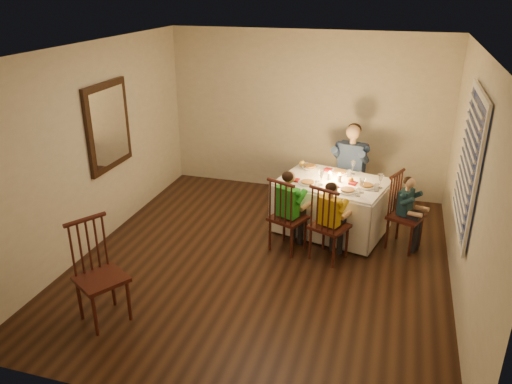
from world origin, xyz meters
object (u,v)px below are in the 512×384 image
(chair_end, at_px, (402,247))
(child_yellow, at_px, (328,258))
(chair_near_left, at_px, (287,249))
(chair_near_right, at_px, (328,258))
(dining_table, at_px, (332,195))
(chair_adult, at_px, (347,208))
(child_teal, at_px, (402,247))
(child_green, at_px, (287,249))
(serving_bowl, at_px, (310,168))
(chair_extra, at_px, (107,319))
(adult, at_px, (347,208))

(chair_end, relative_size, child_yellow, 0.97)
(chair_near_left, relative_size, chair_near_right, 1.00)
(dining_table, height_order, chair_adult, dining_table)
(dining_table, distance_m, child_teal, 1.15)
(child_green, bearing_deg, dining_table, -101.05)
(dining_table, relative_size, chair_end, 1.61)
(chair_near_right, bearing_deg, serving_bowl, -44.71)
(chair_adult, distance_m, serving_bowl, 1.05)
(child_teal, height_order, serving_bowl, serving_bowl)
(child_green, bearing_deg, chair_extra, 75.22)
(dining_table, xyz_separation_m, chair_end, (0.99, -0.23, -0.53))
(chair_near_left, height_order, adult, adult)
(chair_adult, bearing_deg, child_green, -99.94)
(dining_table, distance_m, serving_bowl, 0.57)
(dining_table, height_order, chair_end, dining_table)
(chair_near_left, relative_size, adult, 0.76)
(chair_end, bearing_deg, child_green, 130.68)
(chair_near_right, xyz_separation_m, serving_bowl, (-0.48, 1.14, 0.78))
(chair_end, bearing_deg, child_teal, 0.00)
(chair_near_right, xyz_separation_m, adult, (0.06, 1.60, 0.00))
(child_yellow, bearing_deg, chair_near_right, 22.59)
(chair_near_right, height_order, adult, adult)
(child_green, xyz_separation_m, child_teal, (1.46, 0.48, 0.00))
(chair_extra, relative_size, child_yellow, 1.06)
(chair_near_left, xyz_separation_m, child_teal, (1.46, 0.48, 0.00))
(child_teal, bearing_deg, child_green, 130.68)
(chair_end, distance_m, child_green, 1.53)
(chair_near_left, bearing_deg, chair_extra, 75.22)
(chair_adult, bearing_deg, child_teal, -38.66)
(child_yellow, relative_size, child_teal, 1.06)
(child_green, distance_m, child_yellow, 0.55)
(dining_table, height_order, child_teal, dining_table)
(child_yellow, bearing_deg, chair_near_left, 13.82)
(chair_extra, relative_size, child_teal, 1.12)
(chair_adult, relative_size, chair_extra, 0.92)
(child_teal, bearing_deg, serving_bowl, 89.96)
(adult, bearing_deg, child_yellow, -80.20)
(adult, relative_size, child_green, 1.22)
(chair_adult, height_order, chair_end, same)
(chair_extra, xyz_separation_m, adult, (2.08, 3.50, 0.00))
(chair_near_left, distance_m, adult, 1.63)
(chair_near_left, xyz_separation_m, chair_end, (1.46, 0.48, 0.00))
(chair_adult, relative_size, adult, 0.76)
(serving_bowl, bearing_deg, adult, 41.01)
(chair_extra, xyz_separation_m, serving_bowl, (1.55, 3.04, 0.78))
(chair_end, relative_size, adult, 0.76)
(chair_adult, xyz_separation_m, child_teal, (0.85, -1.03, 0.00))
(chair_adult, distance_m, child_teal, 1.34)
(chair_end, bearing_deg, chair_near_left, 130.68)
(child_green, bearing_deg, child_teal, -139.83)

